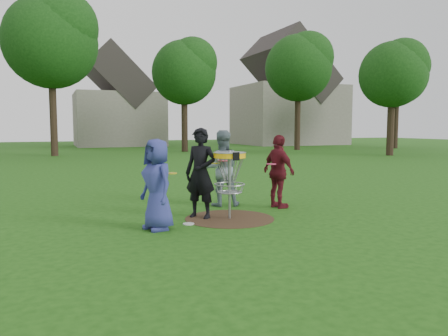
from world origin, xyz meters
name	(u,v)px	position (x,y,z in m)	size (l,w,h in m)	color
ground	(230,219)	(0.00, 0.00, 0.00)	(100.00, 100.00, 0.00)	#19470F
dirt_patch	(230,218)	(0.00, 0.00, 0.00)	(1.80, 1.80, 0.01)	#47331E
player_blue	(157,184)	(-1.56, -0.36, 0.82)	(0.80, 0.52, 1.64)	navy
player_black	(201,173)	(-0.51, 0.30, 0.91)	(0.67, 0.44, 1.83)	black
player_grey	(222,168)	(0.38, 1.41, 0.88)	(0.86, 0.67, 1.77)	slate
player_maroon	(279,172)	(1.49, 0.67, 0.83)	(0.98, 0.41, 1.67)	maroon
disc_on_grass	(189,224)	(-0.92, -0.19, 0.01)	(0.22, 0.22, 0.02)	silver
disc_golf_basket	(230,168)	(0.00, 0.00, 1.02)	(0.66, 0.67, 1.38)	#9EA0A5
held_discs	(222,165)	(0.00, 0.39, 1.06)	(2.74, 1.66, 0.14)	gold
tree_row	(110,57)	(0.44, 20.67, 6.21)	(51.20, 17.42, 9.90)	#38281C
house_row	(141,102)	(4.78, 33.07, 4.14)	(44.50, 10.65, 11.62)	gray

